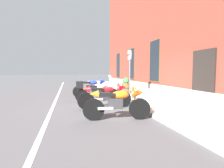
% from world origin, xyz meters
% --- Properties ---
extents(ground_plane, '(140.00, 140.00, 0.00)m').
position_xyz_m(ground_plane, '(0.00, 0.00, 0.00)').
color(ground_plane, '#424244').
extents(sidewalk, '(32.82, 2.50, 0.14)m').
position_xyz_m(sidewalk, '(0.00, 1.25, 0.07)').
color(sidewalk, gray).
rests_on(sidewalk, ground_plane).
extents(lane_stripe, '(32.82, 0.12, 0.01)m').
position_xyz_m(lane_stripe, '(0.00, -3.20, 0.00)').
color(lane_stripe, silver).
rests_on(lane_stripe, ground_plane).
extents(motorcycle_blue_sport, '(0.62, 2.11, 1.07)m').
position_xyz_m(motorcycle_blue_sport, '(-2.40, -1.20, 0.58)').
color(motorcycle_blue_sport, black).
rests_on(motorcycle_blue_sport, ground_plane).
extents(motorcycle_silver_touring, '(0.62, 2.14, 1.29)m').
position_xyz_m(motorcycle_silver_touring, '(-0.73, -1.31, 0.54)').
color(motorcycle_silver_touring, black).
rests_on(motorcycle_silver_touring, ground_plane).
extents(motorcycle_red_sport, '(0.62, 2.19, 1.00)m').
position_xyz_m(motorcycle_red_sport, '(0.79, -1.06, 0.55)').
color(motorcycle_red_sport, black).
rests_on(motorcycle_red_sport, ground_plane).
extents(motorcycle_orange_sport, '(0.65, 2.04, 1.01)m').
position_xyz_m(motorcycle_orange_sport, '(2.50, -1.07, 0.55)').
color(motorcycle_orange_sport, black).
rests_on(motorcycle_orange_sport, ground_plane).
extents(parking_sign, '(0.36, 0.07, 2.41)m').
position_xyz_m(parking_sign, '(-0.78, 0.46, 1.70)').
color(parking_sign, '#4C4C51').
rests_on(parking_sign, sidewalk).
extents(barrel_planter, '(0.58, 0.58, 0.95)m').
position_xyz_m(barrel_planter, '(-2.51, 0.87, 0.55)').
color(barrel_planter, brown).
rests_on(barrel_planter, sidewalk).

